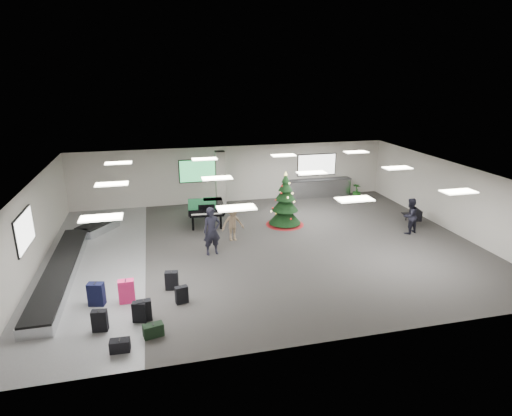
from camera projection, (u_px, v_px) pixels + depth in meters
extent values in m
plane|color=#393634|center=(265.00, 246.00, 18.40)|extent=(18.00, 18.00, 0.00)
cube|color=beige|center=(234.00, 174.00, 24.39)|extent=(18.00, 0.02, 3.20)
cube|color=beige|center=(332.00, 290.00, 11.43)|extent=(18.00, 0.02, 3.20)
cube|color=beige|center=(32.00, 229.00, 15.89)|extent=(0.02, 14.00, 3.20)
cube|color=beige|center=(452.00, 197.00, 19.93)|extent=(0.02, 14.00, 3.20)
cube|color=silver|center=(266.00, 174.00, 17.42)|extent=(18.00, 14.00, 0.02)
cube|color=slate|center=(93.00, 263.00, 16.83)|extent=(4.00, 14.00, 0.01)
cube|color=#9F9C92|center=(220.00, 181.00, 22.87)|extent=(0.50, 0.50, 3.20)
cube|color=green|center=(199.00, 171.00, 23.80)|extent=(2.20, 0.08, 1.30)
cube|color=white|center=(317.00, 165.00, 25.37)|extent=(2.40, 0.08, 1.30)
cube|color=white|center=(25.00, 231.00, 14.88)|extent=(0.08, 2.10, 1.30)
cube|color=white|center=(101.00, 218.00, 12.39)|extent=(1.20, 0.60, 0.04)
cube|color=white|center=(112.00, 184.00, 16.09)|extent=(1.20, 0.60, 0.04)
cube|color=white|center=(118.00, 163.00, 19.80)|extent=(1.20, 0.60, 0.04)
cube|color=white|center=(236.00, 208.00, 13.29)|extent=(1.20, 0.60, 0.04)
cube|color=white|center=(217.00, 178.00, 16.99)|extent=(1.20, 0.60, 0.04)
cube|color=white|center=(205.00, 159.00, 20.69)|extent=(1.20, 0.60, 0.04)
cube|color=white|center=(355.00, 199.00, 14.19)|extent=(1.20, 0.60, 0.04)
cube|color=white|center=(312.00, 173.00, 17.89)|extent=(1.20, 0.60, 0.04)
cube|color=white|center=(283.00, 155.00, 21.59)|extent=(1.20, 0.60, 0.04)
cube|color=white|center=(459.00, 192.00, 15.09)|extent=(1.20, 0.60, 0.04)
cube|color=white|center=(397.00, 168.00, 18.79)|extent=(1.20, 0.60, 0.04)
cube|color=white|center=(356.00, 152.00, 22.49)|extent=(1.20, 0.60, 0.04)
cube|color=silver|center=(61.00, 272.00, 15.62)|extent=(1.00, 8.00, 0.38)
cube|color=black|center=(60.00, 267.00, 15.56)|extent=(0.95, 7.90, 0.05)
cube|color=silver|center=(97.00, 228.00, 20.06)|extent=(1.97, 2.21, 0.38)
cube|color=black|center=(97.00, 223.00, 19.99)|extent=(1.87, 2.10, 0.05)
cube|color=silver|center=(318.00, 188.00, 25.52)|extent=(4.00, 0.60, 1.05)
cube|color=#2B2B2D|center=(318.00, 180.00, 25.35)|extent=(4.05, 0.65, 0.04)
cube|color=black|center=(144.00, 310.00, 12.87)|extent=(0.44, 0.27, 0.66)
cube|color=black|center=(143.00, 300.00, 12.76)|extent=(0.04, 0.14, 0.02)
cube|color=black|center=(140.00, 312.00, 12.79)|extent=(0.45, 0.32, 0.64)
cube|color=black|center=(139.00, 302.00, 12.69)|extent=(0.06, 0.13, 0.02)
cube|color=#F41F65|center=(127.00, 291.00, 13.83)|extent=(0.51, 0.30, 0.79)
cube|color=black|center=(125.00, 280.00, 13.71)|extent=(0.04, 0.17, 0.02)
cube|color=black|center=(172.00, 280.00, 14.69)|extent=(0.47, 0.31, 0.66)
cube|color=black|center=(171.00, 271.00, 14.59)|extent=(0.06, 0.15, 0.02)
cube|color=black|center=(96.00, 294.00, 13.68)|extent=(0.56, 0.40, 0.77)
cube|color=black|center=(95.00, 283.00, 13.56)|extent=(0.07, 0.18, 0.02)
cube|color=black|center=(100.00, 321.00, 12.33)|extent=(0.46, 0.29, 0.65)
cube|color=black|center=(98.00, 311.00, 12.23)|extent=(0.05, 0.14, 0.02)
cube|color=black|center=(153.00, 330.00, 12.12)|extent=(0.61, 0.40, 0.38)
cube|color=black|center=(153.00, 324.00, 12.06)|extent=(0.07, 0.17, 0.02)
cube|color=black|center=(182.00, 295.00, 13.84)|extent=(0.44, 0.30, 0.58)
cube|color=black|center=(181.00, 286.00, 13.74)|extent=(0.06, 0.13, 0.02)
cube|color=black|center=(120.00, 346.00, 11.46)|extent=(0.54, 0.32, 0.35)
cube|color=black|center=(119.00, 340.00, 11.40)|extent=(0.04, 0.18, 0.02)
cone|color=maroon|center=(285.00, 223.00, 21.02)|extent=(1.87, 1.87, 0.12)
cylinder|color=#3F2819|center=(285.00, 220.00, 20.97)|extent=(0.12, 0.12, 0.49)
cone|color=black|center=(285.00, 214.00, 20.88)|extent=(1.58, 1.58, 0.89)
cone|color=black|center=(285.00, 202.00, 20.70)|extent=(1.28, 1.28, 0.79)
cone|color=black|center=(285.00, 193.00, 20.55)|extent=(0.98, 0.98, 0.69)
cone|color=black|center=(286.00, 185.00, 20.43)|extent=(0.69, 0.69, 0.59)
cone|color=black|center=(286.00, 178.00, 20.32)|extent=(0.39, 0.39, 0.44)
cone|color=#FFE566|center=(286.00, 173.00, 20.26)|extent=(0.16, 0.16, 0.18)
cube|color=black|center=(206.00, 207.00, 20.82)|extent=(1.85, 2.05, 0.31)
cube|color=black|center=(207.00, 215.00, 19.86)|extent=(1.61, 0.46, 0.11)
cube|color=white|center=(207.00, 214.00, 19.81)|extent=(1.44, 0.27, 0.02)
cube|color=black|center=(206.00, 207.00, 20.03)|extent=(0.77, 0.09, 0.24)
cylinder|color=black|center=(193.00, 223.00, 20.16)|extent=(0.11, 0.11, 0.75)
cylinder|color=black|center=(221.00, 221.00, 20.36)|extent=(0.11, 0.11, 0.75)
cylinder|color=black|center=(205.00, 212.00, 21.70)|extent=(0.11, 0.11, 0.75)
cube|color=black|center=(411.00, 217.00, 21.00)|extent=(0.65, 1.39, 0.05)
cylinder|color=black|center=(417.00, 224.00, 20.56)|extent=(0.05, 0.05, 0.36)
cylinder|color=black|center=(405.00, 217.00, 21.55)|extent=(0.05, 0.05, 0.36)
cube|color=black|center=(415.00, 212.00, 20.97)|extent=(0.25, 1.33, 0.45)
imported|color=black|center=(212.00, 231.00, 17.35)|extent=(0.80, 0.59, 2.00)
imported|color=#846C51|center=(233.00, 223.00, 18.84)|extent=(1.09, 0.72, 1.59)
imported|color=black|center=(410.00, 216.00, 19.66)|extent=(0.98, 0.87, 1.69)
imported|color=#164516|center=(285.00, 198.00, 24.11)|extent=(0.55, 0.53, 0.78)
imported|color=#164516|center=(357.00, 191.00, 25.33)|extent=(0.68, 0.68, 0.87)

